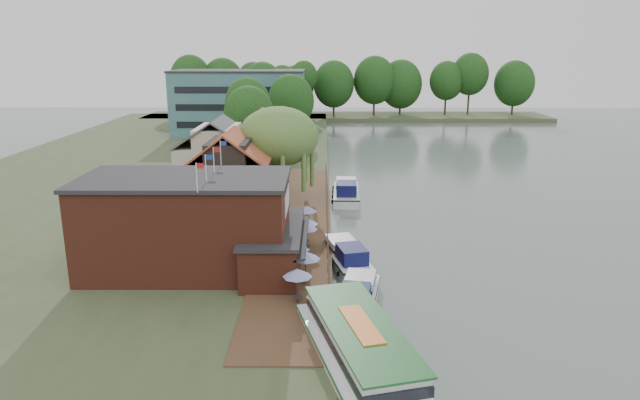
{
  "coord_description": "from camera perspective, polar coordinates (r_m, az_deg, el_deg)",
  "views": [
    {
      "loc": [
        -5.7,
        -41.93,
        17.5
      ],
      "look_at": [
        -6.0,
        12.0,
        3.0
      ],
      "focal_mm": 32.0,
      "sensor_mm": 36.0,
      "label": 1
    }
  ],
  "objects": [
    {
      "name": "umbrella_4",
      "position": [
        48.78,
        -1.49,
        -3.13
      ],
      "size": [
        2.26,
        2.26,
        2.38
      ],
      "primitive_type": null,
      "color": "navy",
      "rests_on": "quay_deck"
    },
    {
      "name": "quay_rail",
      "position": [
        54.82,
        0.72,
        -1.92
      ],
      "size": [
        0.2,
        49.0,
        1.0
      ],
      "primitive_type": null,
      "color": "black",
      "rests_on": "land_bank"
    },
    {
      "name": "umbrella_0",
      "position": [
        38.0,
        -2.26,
        -8.56
      ],
      "size": [
        1.98,
        1.98,
        2.38
      ],
      "primitive_type": null,
      "color": "navy",
      "rests_on": "quay_deck"
    },
    {
      "name": "bank_tree_2",
      "position": [
        102.2,
        -2.92,
        9.13
      ],
      "size": [
        8.18,
        8.18,
        11.99
      ],
      "primitive_type": null,
      "color": "#143811",
      "rests_on": "land_bank"
    },
    {
      "name": "quay_deck",
      "position": [
        54.52,
        -2.12,
        -2.52
      ],
      "size": [
        6.0,
        50.0,
        0.1
      ],
      "primitive_type": "cube",
      "color": "#47301E",
      "rests_on": "land_bank"
    },
    {
      "name": "land_bank",
      "position": [
        82.44,
        -16.85,
        2.5
      ],
      "size": [
        50.0,
        140.0,
        1.0
      ],
      "primitive_type": "cube",
      "color": "#384728",
      "rests_on": "ground"
    },
    {
      "name": "bank_tree_3",
      "position": [
        119.94,
        -5.73,
        10.36
      ],
      "size": [
        8.52,
        8.52,
        13.68
      ],
      "primitive_type": null,
      "color": "#143811",
      "rests_on": "land_bank"
    },
    {
      "name": "cottage_a",
      "position": [
        58.0,
        -8.93,
        2.67
      ],
      "size": [
        8.6,
        7.6,
        8.5
      ],
      "primitive_type": null,
      "color": "black",
      "rests_on": "land_bank"
    },
    {
      "name": "bank_tree_0",
      "position": [
        86.28,
        -7.1,
        7.64
      ],
      "size": [
        7.47,
        7.47,
        11.09
      ],
      "primitive_type": null,
      "color": "#143811",
      "rests_on": "land_bank"
    },
    {
      "name": "umbrella_5",
      "position": [
        52.42,
        -1.33,
        -1.82
      ],
      "size": [
        1.94,
        1.94,
        2.38
      ],
      "primitive_type": null,
      "color": "navy",
      "rests_on": "quay_deck"
    },
    {
      "name": "cruiser_2",
      "position": [
        67.39,
        2.65,
        1.08
      ],
      "size": [
        3.66,
        10.35,
        2.5
      ],
      "primitive_type": null,
      "rotation": [
        0.0,
        0.0,
        -0.03
      ],
      "color": "silver",
      "rests_on": "ground"
    },
    {
      "name": "cottage_b",
      "position": [
        68.17,
        -10.11,
        4.46
      ],
      "size": [
        9.6,
        8.6,
        8.5
      ],
      "primitive_type": null,
      "color": "beige",
      "rests_on": "land_bank"
    },
    {
      "name": "cottage_c",
      "position": [
        76.37,
        -5.96,
        5.74
      ],
      "size": [
        7.6,
        7.6,
        8.5
      ],
      "primitive_type": null,
      "color": "black",
      "rests_on": "land_bank"
    },
    {
      "name": "bank_tree_1",
      "position": [
        92.06,
        -7.19,
        8.39
      ],
      "size": [
        7.19,
        7.19,
        12.01
      ],
      "primitive_type": null,
      "color": "#143811",
      "rests_on": "land_bank"
    },
    {
      "name": "hotel_block",
      "position": [
        113.58,
        -8.05,
        9.68
      ],
      "size": [
        25.4,
        12.4,
        12.3
      ],
      "primitive_type": null,
      "color": "#38666B",
      "rests_on": "land_bank"
    },
    {
      "name": "cruiser_1",
      "position": [
        47.19,
        2.6,
        -5.29
      ],
      "size": [
        5.09,
        9.73,
        2.23
      ],
      "primitive_type": null,
      "rotation": [
        0.0,
        0.0,
        0.24
      ],
      "color": "silver",
      "rests_on": "ground"
    },
    {
      "name": "pub",
      "position": [
        43.69,
        -10.65,
        -2.32
      ],
      "size": [
        20.0,
        11.0,
        7.3
      ],
      "primitive_type": null,
      "color": "maroon",
      "rests_on": "land_bank"
    },
    {
      "name": "umbrella_3",
      "position": [
        47.37,
        -1.45,
        -3.69
      ],
      "size": [
        2.01,
        2.01,
        2.38
      ],
      "primitive_type": null,
      "color": "navy",
      "rests_on": "quay_deck"
    },
    {
      "name": "willow",
      "position": [
        62.15,
        -4.13,
        4.55
      ],
      "size": [
        8.6,
        8.6,
        10.43
      ],
      "primitive_type": null,
      "color": "#476B2D",
      "rests_on": "land_bank"
    },
    {
      "name": "bank_tree_4",
      "position": [
        128.38,
        -3.75,
        10.5
      ],
      "size": [
        7.25,
        7.25,
        12.76
      ],
      "primitive_type": null,
      "color": "#143811",
      "rests_on": "land_bank"
    },
    {
      "name": "bank_tree_5",
      "position": [
        134.8,
        -1.61,
        10.9
      ],
      "size": [
        6.27,
        6.27,
        13.54
      ],
      "primitive_type": null,
      "color": "#143811",
      "rests_on": "land_bank"
    },
    {
      "name": "cruiser_0",
      "position": [
        39.92,
        3.78,
        -9.29
      ],
      "size": [
        4.44,
        9.34,
        2.14
      ],
      "primitive_type": null,
      "rotation": [
        0.0,
        0.0,
        -0.18
      ],
      "color": "silver",
      "rests_on": "ground"
    },
    {
      "name": "umbrella_2",
      "position": [
        42.78,
        -2.54,
        -5.79
      ],
      "size": [
        2.24,
        2.24,
        2.38
      ],
      "primitive_type": null,
      "color": "#1B3098",
      "rests_on": "quay_deck"
    },
    {
      "name": "ground",
      "position": [
        45.79,
        7.51,
        -7.56
      ],
      "size": [
        260.0,
        260.0,
        0.0
      ],
      "primitive_type": "plane",
      "color": "#54615E",
      "rests_on": "ground"
    },
    {
      "name": "umbrella_1",
      "position": [
        40.99,
        -1.45,
        -6.74
      ],
      "size": [
        2.14,
        2.14,
        2.38
      ],
      "primitive_type": null,
      "color": "#1B3599",
      "rests_on": "quay_deck"
    },
    {
      "name": "swan",
      "position": [
        34.97,
        5.81,
        -14.65
      ],
      "size": [
        0.44,
        0.44,
        0.44
      ],
      "primitive_type": "sphere",
      "color": "white",
      "rests_on": "ground"
    },
    {
      "name": "tour_boat",
      "position": [
        31.17,
        4.52,
        -15.52
      ],
      "size": [
        8.03,
        15.87,
        3.34
      ],
      "primitive_type": null,
      "rotation": [
        0.0,
        0.0,
        0.26
      ],
      "color": "silver",
      "rests_on": "ground"
    }
  ]
}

